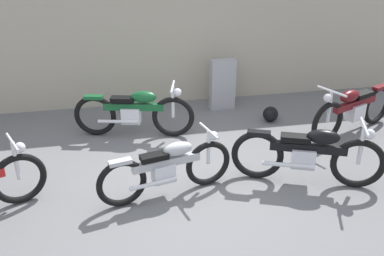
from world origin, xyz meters
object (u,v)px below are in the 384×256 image
Objects in this scene: helmet at (270,114)px; motorcycle_green at (135,112)px; motorcycle_silver at (168,168)px; motorcycle_black at (309,154)px; stone_marker at (222,85)px; motorcycle_maroon at (353,109)px.

helmet is 0.14× the size of motorcycle_green.
motorcycle_black reaches higher than motorcycle_silver.
stone_marker reaches higher than motorcycle_silver.
motorcycle_maroon is at bearing -31.38° from helmet.
motorcycle_black reaches higher than motorcycle_green.
motorcycle_green is 3.10m from motorcycle_black.
stone_marker is 0.49× the size of motorcycle_green.
motorcycle_green is 1.02× the size of motorcycle_black.
stone_marker is at bearing 120.82° from motorcycle_black.
motorcycle_silver is 2.00m from motorcycle_green.
motorcycle_silver is 0.94× the size of motorcycle_black.
motorcycle_black reaches higher than helmet.
motorcycle_black is (2.32, -2.06, 0.01)m from motorcycle_green.
motorcycle_black is at bearing -15.80° from motorcycle_silver.
motorcycle_maroon is at bearing -38.48° from stone_marker.
helmet is 0.15× the size of motorcycle_silver.
helmet is at bearing -47.87° from stone_marker.
stone_marker is 2.07m from motorcycle_green.
helmet is 2.23m from motorcycle_black.
motorcycle_black is (0.48, -3.01, -0.04)m from stone_marker.
motorcycle_green is (-2.58, -0.12, 0.31)m from helmet.
motorcycle_maroon is at bearing 4.25° from motorcycle_green.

